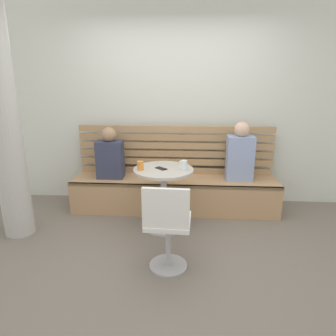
{
  "coord_description": "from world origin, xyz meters",
  "views": [
    {
      "loc": [
        0.16,
        -2.52,
        1.7
      ],
      "look_at": [
        -0.05,
        0.66,
        0.75
      ],
      "focal_mm": 31.75,
      "sensor_mm": 36.0,
      "label": 1
    }
  ],
  "objects_px": {
    "white_chair": "(167,225)",
    "cup_tumbler_orange": "(140,166)",
    "phone_on_table": "(161,168)",
    "booth_bench": "(174,194)",
    "person_adult": "(240,154)",
    "person_child_left": "(110,156)",
    "cup_water_clear": "(184,165)",
    "cafe_table": "(164,187)",
    "cup_espresso_small": "(182,164)"
  },
  "relations": [
    {
      "from": "person_adult",
      "to": "phone_on_table",
      "type": "bearing_deg",
      "value": -149.07
    },
    {
      "from": "white_chair",
      "to": "person_adult",
      "type": "relative_size",
      "value": 1.12
    },
    {
      "from": "cafe_table",
      "to": "person_child_left",
      "type": "height_order",
      "value": "person_child_left"
    },
    {
      "from": "cup_water_clear",
      "to": "cup_espresso_small",
      "type": "bearing_deg",
      "value": 100.94
    },
    {
      "from": "cafe_table",
      "to": "phone_on_table",
      "type": "height_order",
      "value": "phone_on_table"
    },
    {
      "from": "white_chair",
      "to": "cup_espresso_small",
      "type": "distance_m",
      "value": 0.99
    },
    {
      "from": "cup_espresso_small",
      "to": "phone_on_table",
      "type": "xyz_separation_m",
      "value": [
        -0.23,
        -0.13,
        -0.02
      ]
    },
    {
      "from": "cup_tumbler_orange",
      "to": "phone_on_table",
      "type": "distance_m",
      "value": 0.24
    },
    {
      "from": "cup_espresso_small",
      "to": "phone_on_table",
      "type": "distance_m",
      "value": 0.26
    },
    {
      "from": "cup_water_clear",
      "to": "cup_tumbler_orange",
      "type": "distance_m",
      "value": 0.49
    },
    {
      "from": "cup_water_clear",
      "to": "cup_tumbler_orange",
      "type": "bearing_deg",
      "value": -176.07
    },
    {
      "from": "white_chair",
      "to": "phone_on_table",
      "type": "bearing_deg",
      "value": 98.54
    },
    {
      "from": "cup_tumbler_orange",
      "to": "cafe_table",
      "type": "bearing_deg",
      "value": 14.93
    },
    {
      "from": "white_chair",
      "to": "cup_tumbler_orange",
      "type": "bearing_deg",
      "value": 114.99
    },
    {
      "from": "booth_bench",
      "to": "person_adult",
      "type": "distance_m",
      "value": 1.01
    },
    {
      "from": "person_child_left",
      "to": "cup_tumbler_orange",
      "type": "bearing_deg",
      "value": -50.85
    },
    {
      "from": "person_child_left",
      "to": "cup_water_clear",
      "type": "bearing_deg",
      "value": -30.52
    },
    {
      "from": "cup_espresso_small",
      "to": "cup_tumbler_orange",
      "type": "bearing_deg",
      "value": -156.67
    },
    {
      "from": "person_child_left",
      "to": "cup_tumbler_orange",
      "type": "relative_size",
      "value": 6.76
    },
    {
      "from": "white_chair",
      "to": "person_child_left",
      "type": "xyz_separation_m",
      "value": [
        -0.85,
        1.36,
        0.28
      ]
    },
    {
      "from": "cup_espresso_small",
      "to": "white_chair",
      "type": "bearing_deg",
      "value": -96.37
    },
    {
      "from": "white_chair",
      "to": "phone_on_table",
      "type": "xyz_separation_m",
      "value": [
        -0.12,
        0.81,
        0.28
      ]
    },
    {
      "from": "white_chair",
      "to": "phone_on_table",
      "type": "distance_m",
      "value": 0.86
    },
    {
      "from": "cafe_table",
      "to": "white_chair",
      "type": "relative_size",
      "value": 0.87
    },
    {
      "from": "cup_water_clear",
      "to": "white_chair",
      "type": "bearing_deg",
      "value": -99.93
    },
    {
      "from": "cafe_table",
      "to": "cup_tumbler_orange",
      "type": "distance_m",
      "value": 0.38
    },
    {
      "from": "person_child_left",
      "to": "phone_on_table",
      "type": "relative_size",
      "value": 4.83
    },
    {
      "from": "booth_bench",
      "to": "cup_water_clear",
      "type": "distance_m",
      "value": 0.82
    },
    {
      "from": "cup_tumbler_orange",
      "to": "booth_bench",
      "type": "bearing_deg",
      "value": 59.55
    },
    {
      "from": "phone_on_table",
      "to": "cup_tumbler_orange",
      "type": "bearing_deg",
      "value": 148.97
    },
    {
      "from": "cup_water_clear",
      "to": "cafe_table",
      "type": "bearing_deg",
      "value": 171.67
    },
    {
      "from": "booth_bench",
      "to": "cup_tumbler_orange",
      "type": "distance_m",
      "value": 0.9
    },
    {
      "from": "booth_bench",
      "to": "cup_espresso_small",
      "type": "distance_m",
      "value": 0.69
    },
    {
      "from": "person_child_left",
      "to": "cup_espresso_small",
      "type": "bearing_deg",
      "value": -23.69
    },
    {
      "from": "cafe_table",
      "to": "cup_espresso_small",
      "type": "height_order",
      "value": "cup_espresso_small"
    },
    {
      "from": "booth_bench",
      "to": "person_child_left",
      "type": "bearing_deg",
      "value": 179.24
    },
    {
      "from": "cup_water_clear",
      "to": "phone_on_table",
      "type": "distance_m",
      "value": 0.26
    },
    {
      "from": "booth_bench",
      "to": "white_chair",
      "type": "distance_m",
      "value": 1.37
    },
    {
      "from": "booth_bench",
      "to": "cup_water_clear",
      "type": "relative_size",
      "value": 24.55
    },
    {
      "from": "cup_espresso_small",
      "to": "phone_on_table",
      "type": "bearing_deg",
      "value": -149.51
    },
    {
      "from": "person_adult",
      "to": "cup_espresso_small",
      "type": "distance_m",
      "value": 0.87
    },
    {
      "from": "white_chair",
      "to": "person_child_left",
      "type": "distance_m",
      "value": 1.63
    },
    {
      "from": "cafe_table",
      "to": "cup_espresso_small",
      "type": "xyz_separation_m",
      "value": [
        0.2,
        0.13,
        0.25
      ]
    },
    {
      "from": "white_chair",
      "to": "cup_tumbler_orange",
      "type": "distance_m",
      "value": 0.89
    },
    {
      "from": "phone_on_table",
      "to": "person_child_left",
      "type": "bearing_deg",
      "value": 96.44
    },
    {
      "from": "cafe_table",
      "to": "booth_bench",
      "type": "bearing_deg",
      "value": 79.23
    },
    {
      "from": "booth_bench",
      "to": "person_adult",
      "type": "xyz_separation_m",
      "value": [
        0.84,
        0.04,
        0.56
      ]
    },
    {
      "from": "booth_bench",
      "to": "person_child_left",
      "type": "xyz_separation_m",
      "value": [
        -0.85,
        0.01,
        0.52
      ]
    },
    {
      "from": "person_child_left",
      "to": "phone_on_table",
      "type": "height_order",
      "value": "person_child_left"
    },
    {
      "from": "booth_bench",
      "to": "phone_on_table",
      "type": "xyz_separation_m",
      "value": [
        -0.13,
        -0.54,
        0.52
      ]
    }
  ]
}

